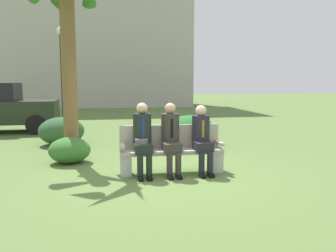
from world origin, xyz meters
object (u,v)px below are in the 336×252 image
(palm_tree_tall, at_px, (67,14))
(shrub_near_bench, at_px, (61,131))
(shrub_far_lawn, at_px, (70,150))
(seated_man_left, at_px, (143,136))
(seated_man_right, at_px, (202,135))
(park_bench, at_px, (171,150))
(seated_man_middle, at_px, (171,135))
(street_lamp, at_px, (62,69))
(shrub_mid_lawn, at_px, (190,131))
(building_backdrop, at_px, (82,27))

(palm_tree_tall, distance_m, shrub_near_bench, 3.35)
(shrub_far_lawn, bearing_deg, seated_man_left, -40.49)
(seated_man_right, bearing_deg, seated_man_left, -180.00)
(shrub_near_bench, bearing_deg, park_bench, -53.84)
(palm_tree_tall, bearing_deg, seated_man_middle, -40.55)
(street_lamp, bearing_deg, seated_man_right, -59.12)
(street_lamp, bearing_deg, shrub_near_bench, -85.61)
(park_bench, relative_size, street_lamp, 0.57)
(park_bench, height_order, shrub_far_lawn, park_bench)
(park_bench, height_order, shrub_mid_lawn, park_bench)
(shrub_mid_lawn, distance_m, shrub_far_lawn, 3.30)
(seated_man_right, relative_size, street_lamp, 0.38)
(shrub_near_bench, bearing_deg, street_lamp, 94.39)
(seated_man_left, height_order, street_lamp, street_lamp)
(seated_man_left, relative_size, shrub_near_bench, 1.10)
(seated_man_middle, distance_m, building_backdrop, 20.36)
(seated_man_right, distance_m, shrub_near_bench, 4.61)
(seated_man_right, xyz_separation_m, shrub_far_lawn, (-2.57, 1.23, -0.44))
(seated_man_middle, height_order, shrub_mid_lawn, seated_man_middle)
(seated_man_middle, bearing_deg, street_lamp, 115.89)
(palm_tree_tall, distance_m, street_lamp, 3.78)
(seated_man_middle, relative_size, building_backdrop, 0.09)
(shrub_mid_lawn, relative_size, street_lamp, 0.39)
(seated_man_left, xyz_separation_m, palm_tree_tall, (-1.45, 1.70, 2.44))
(shrub_mid_lawn, bearing_deg, shrub_far_lawn, -154.92)
(seated_man_left, xyz_separation_m, seated_man_middle, (0.53, 0.00, -0.00))
(palm_tree_tall, relative_size, shrub_mid_lawn, 3.40)
(seated_man_middle, height_order, street_lamp, street_lamp)
(shrub_near_bench, distance_m, street_lamp, 2.50)
(building_backdrop, bearing_deg, shrub_far_lawn, -87.29)
(seated_man_left, bearing_deg, palm_tree_tall, 130.44)
(shrub_far_lawn, height_order, building_backdrop, building_backdrop)
(seated_man_middle, relative_size, street_lamp, 0.39)
(park_bench, relative_size, shrub_mid_lawn, 1.44)
(palm_tree_tall, distance_m, building_backdrop, 18.06)
(park_bench, bearing_deg, shrub_mid_lawn, 68.51)
(palm_tree_tall, relative_size, building_backdrop, 0.30)
(shrub_far_lawn, bearing_deg, seated_man_middle, -31.87)
(seated_man_left, relative_size, shrub_far_lawn, 1.52)
(seated_man_left, bearing_deg, seated_man_middle, 0.52)
(seated_man_left, height_order, seated_man_middle, seated_man_left)
(palm_tree_tall, distance_m, shrub_mid_lawn, 4.18)
(seated_man_middle, relative_size, shrub_mid_lawn, 0.99)
(street_lamp, bearing_deg, seated_man_middle, -64.11)
(park_bench, relative_size, seated_man_left, 1.45)
(seated_man_left, relative_size, building_backdrop, 0.09)
(seated_man_middle, height_order, building_backdrop, building_backdrop)
(park_bench, xyz_separation_m, seated_man_right, (0.57, -0.13, 0.30))
(shrub_mid_lawn, height_order, building_backdrop, building_backdrop)
(seated_man_middle, bearing_deg, palm_tree_tall, 139.45)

